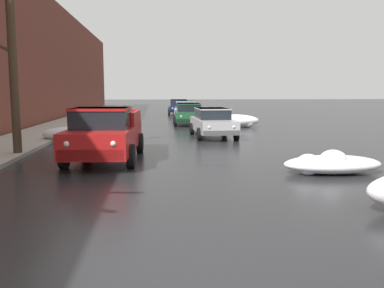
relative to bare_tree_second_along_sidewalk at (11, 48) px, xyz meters
name	(u,v)px	position (x,y,z in m)	size (l,w,h in m)	color
left_sidewalk_slab	(44,133)	(-1.12, 7.75, -3.65)	(2.84, 80.00, 0.14)	#A8A399
brick_townhouse_facade	(1,46)	(-3.04, 7.74, 0.83)	(0.63, 80.00, 9.10)	brown
snow_bank_near_corner_left	(69,134)	(0.91, 4.39, -3.39)	(2.28, 1.42, 0.65)	white
snow_bank_along_left_kerb	(330,164)	(9.65, -3.77, -3.45)	(2.76, 1.37, 0.69)	white
snow_bank_near_corner_right	(236,121)	(9.83, 10.84, -3.33)	(3.12, 1.48, 0.80)	white
snow_bank_along_right_kerb	(110,114)	(1.13, 19.33, -3.34)	(1.79, 1.11, 0.79)	white
bare_tree_second_along_sidewalk	(11,48)	(0.00, 0.00, 0.00)	(3.27, 1.71, 6.98)	#423323
pickup_truck_red_approaching_near_lane	(105,134)	(3.17, -1.04, -2.83)	(2.37, 5.23, 1.76)	red
sedan_silver_parked_kerbside_close	(213,122)	(7.61, 5.49, -2.96)	(2.06, 4.43, 1.42)	#B7B7BC
sedan_green_parked_kerbside_mid	(189,113)	(7.01, 12.95, -2.96)	(2.06, 4.24, 1.42)	#1E5633
sedan_white_parked_far_down_block	(185,109)	(7.20, 18.75, -2.96)	(2.10, 4.43, 1.42)	silver
sedan_darkblue_queued_behind_truck	(179,107)	(6.98, 24.79, -2.96)	(2.10, 4.13, 1.42)	navy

